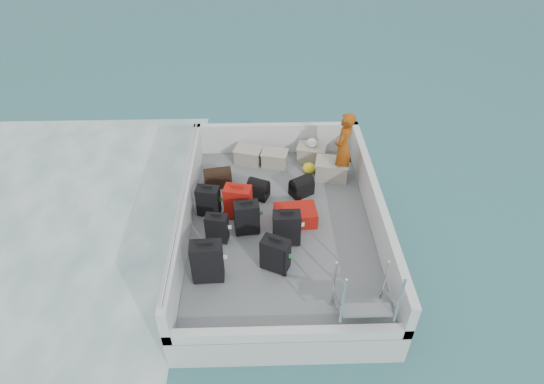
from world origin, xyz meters
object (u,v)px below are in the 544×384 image
Objects in this scene: suitcase_1 at (217,229)px; crate_2 at (311,154)px; suitcase_5 at (238,202)px; suitcase_7 at (287,228)px; suitcase_6 at (275,255)px; passenger at (343,148)px; suitcase_0 at (207,262)px; crate_0 at (248,156)px; crate_3 at (332,170)px; suitcase_2 at (208,201)px; suitcase_4 at (247,218)px; suitcase_8 at (295,216)px; crate_1 at (275,159)px.

suitcase_1 reaches higher than crate_2.
suitcase_5 is 1.02× the size of suitcase_7.
passenger reaches higher than suitcase_6.
crate_2 is at bearing 61.11° from suitcase_5.
suitcase_0 is 1.14× the size of suitcase_5.
crate_3 is (1.75, -0.60, 0.03)m from crate_0.
suitcase_7 is (1.43, -0.81, 0.03)m from suitcase_2.
suitcase_7 is (0.70, -0.30, 0.01)m from suitcase_4.
suitcase_5 is 1.26× the size of crate_0.
suitcase_2 is 1.65m from suitcase_8.
suitcase_8 is (1.62, -0.28, -0.15)m from suitcase_2.
passenger is at bearing -18.46° from crate_0.
suitcase_2 is 0.40× the size of passenger.
passenger is (2.44, 1.76, 0.48)m from suitcase_1.
passenger reaches higher than crate_3.
suitcase_7 reaches higher than suitcase_1.
suitcase_6 is 3.24m from crate_2.
crate_2 is (1.38, 0.03, 0.01)m from crate_0.
suitcase_6 is 0.97× the size of crate_3.
crate_0 is (-0.49, 3.08, -0.15)m from suitcase_6.
suitcase_1 is at bearing -141.53° from crate_3.
suitcase_7 is at bearing -5.25° from passenger.
crate_2 is (1.99, 3.31, -0.21)m from suitcase_0.
suitcase_8 is at bearing -65.23° from crate_0.
crate_0 is 1.38m from crate_2.
suitcase_4 is at bearing 58.48° from suitcase_0.
suitcase_5 is at bearing 139.12° from suitcase_7.
suitcase_8 is (0.20, 0.53, -0.18)m from suitcase_7.
suitcase_6 is 1.21m from suitcase_8.
crate_3 is at bearing -19.07° from crate_0.
crate_1 reaches higher than suitcase_8.
crate_2 is (2.11, 1.71, -0.13)m from suitcase_2.
suitcase_1 is 0.73m from suitcase_5.
crate_2 is at bearing -18.42° from suitcase_8.
passenger reaches higher than suitcase_8.
suitcase_4 is 1.01× the size of crate_3.
crate_0 is (0.51, 2.40, -0.12)m from suitcase_1.
suitcase_0 is 3.56m from crate_3.
passenger is at bearing 43.93° from suitcase_0.
suitcase_0 is 1.23× the size of suitcase_6.
suitcase_7 is at bearing -86.76° from crate_1.
suitcase_5 reaches higher than suitcase_1.
suitcase_7 reaches higher than crate_3.
passenger is (1.93, -0.64, 0.61)m from crate_0.
suitcase_6 is at bearing 155.20° from suitcase_8.
crate_1 is at bearing -82.87° from passenger.
suitcase_1 is 1.21m from suitcase_6.
suitcase_0 is 3.67m from passenger.
crate_3 is at bearing 32.99° from suitcase_2.
suitcase_7 is at bearing 95.62° from suitcase_6.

